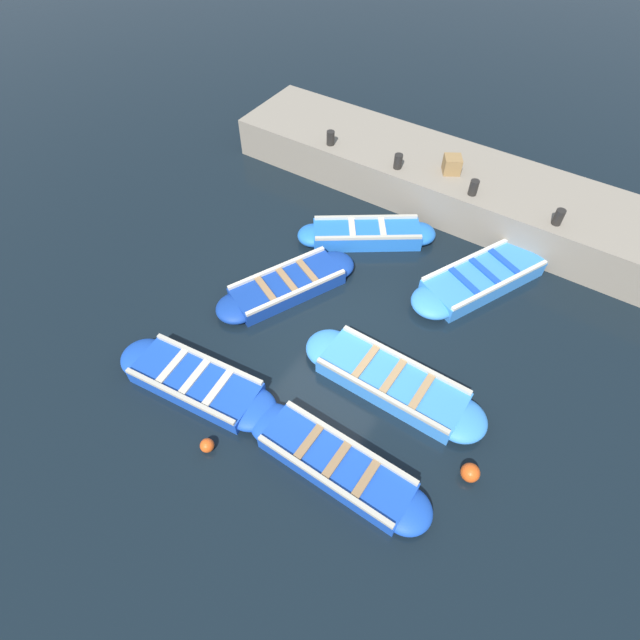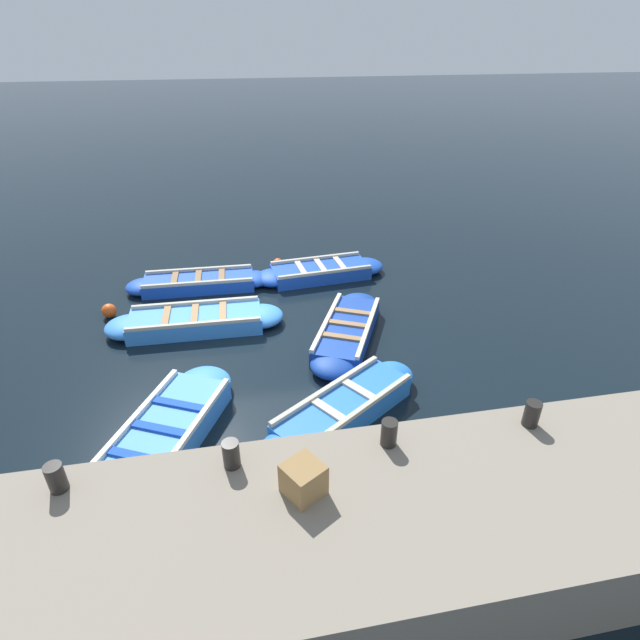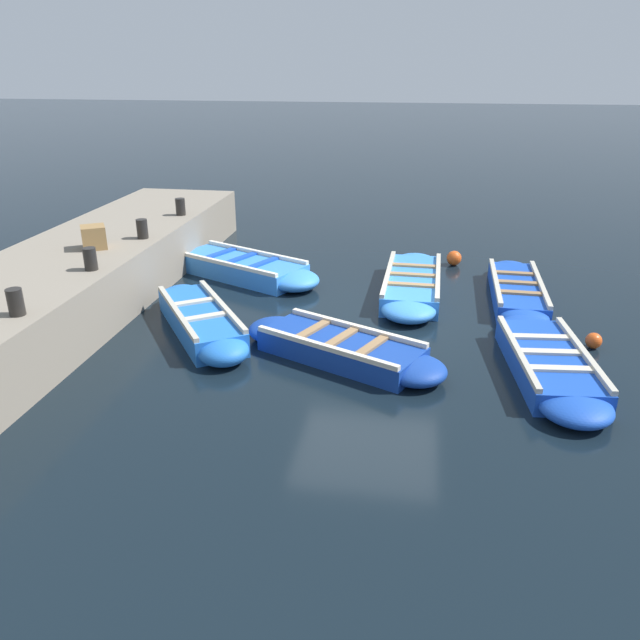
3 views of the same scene
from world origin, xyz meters
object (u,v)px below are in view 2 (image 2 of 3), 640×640
object	(u,v)px
boat_drifting	(344,409)
bollard_south	(532,414)
boat_bow_out	(320,272)
buoy_orange_near	(109,311)
boat_outer_left	(199,283)
bollard_north	(56,478)
bollard_mid_north	(231,454)
wooden_crate	(303,479)
boat_end_of_row	(196,321)
boat_alongside	(347,331)
boat_tucked	(161,439)
buoy_yellow_far	(278,263)
bollard_mid_south	(389,433)

from	to	relation	value
boat_drifting	bollard_south	xyz separation A→B (m)	(1.65, 2.05, 0.99)
boat_bow_out	buoy_orange_near	distance (m)	4.97
boat_outer_left	boat_bow_out	distance (m)	2.96
bollard_north	bollard_south	size ratio (longest dim) A/B	1.00
bollard_north	buoy_orange_near	distance (m)	5.86
bollard_north	bollard_mid_north	distance (m)	1.89
boat_drifting	wooden_crate	xyz separation A→B (m)	(2.19, -0.97, 1.01)
boat_bow_out	bollard_mid_north	distance (m)	7.31
boat_end_of_row	bollard_mid_north	size ratio (longest dim) A/B	10.40
boat_bow_out	bollard_south	world-z (taller)	bollard_south
boat_end_of_row	boat_alongside	distance (m)	3.14
boat_drifting	bollard_mid_north	world-z (taller)	bollard_mid_north
boat_bow_out	buoy_orange_near	bearing A→B (deg)	-76.98
bollard_north	boat_alongside	bearing A→B (deg)	133.23
boat_tucked	buoy_orange_near	bearing A→B (deg)	-161.09
boat_alongside	buoy_yellow_far	size ratio (longest dim) A/B	13.71
bollard_mid_south	buoy_yellow_far	xyz separation A→B (m)	(-7.67, -0.54, -1.06)
boat_bow_out	boat_tucked	bearing A→B (deg)	-32.36
bollard_mid_south	boat_tucked	bearing A→B (deg)	-117.00
bollard_mid_north	boat_alongside	bearing A→B (deg)	149.55
boat_bow_out	buoy_yellow_far	xyz separation A→B (m)	(-0.82, -0.98, -0.04)
boat_tucked	buoy_orange_near	distance (m)	4.47
boat_outer_left	buoy_yellow_far	bearing A→B (deg)	113.95
boat_alongside	boat_tucked	bearing A→B (deg)	-53.96
boat_tucked	wooden_crate	xyz separation A→B (m)	(2.04, 1.82, 1.01)
boat_alongside	bollard_south	bearing A→B (deg)	19.99
bollard_mid_south	buoy_orange_near	size ratio (longest dim) A/B	1.13
bollard_mid_north	bollard_south	bearing A→B (deg)	90.00
boat_end_of_row	boat_tucked	world-z (taller)	boat_tucked
wooden_crate	boat_tucked	bearing A→B (deg)	-138.34
boat_end_of_row	boat_tucked	distance (m)	3.43
boat_end_of_row	wooden_crate	distance (m)	5.73
boat_alongside	bollard_north	distance (m)	5.89
boat_end_of_row	bollard_mid_south	size ratio (longest dim) A/B	10.40
bollard_north	bollard_mid_south	xyz separation A→B (m)	(0.00, 3.78, 0.00)
wooden_crate	boat_bow_out	bearing A→B (deg)	168.00
buoy_orange_near	boat_drifting	bearing A→B (deg)	46.03
boat_drifting	buoy_yellow_far	world-z (taller)	boat_drifting
boat_tucked	boat_bow_out	size ratio (longest dim) A/B	1.10
boat_tucked	wooden_crate	world-z (taller)	wooden_crate
boat_bow_out	bollard_north	size ratio (longest dim) A/B	9.60
boat_alongside	boat_outer_left	world-z (taller)	boat_alongside
bollard_south	boat_drifting	bearing A→B (deg)	-128.70
boat_end_of_row	bollard_north	world-z (taller)	bollard_north
boat_alongside	bollard_mid_north	distance (m)	4.72
boat_end_of_row	bollard_mid_north	world-z (taller)	bollard_mid_north
boat_end_of_row	buoy_orange_near	bearing A→B (deg)	-113.90
boat_outer_left	wooden_crate	xyz separation A→B (m)	(7.33, 1.39, 1.04)
boat_tucked	bollard_mid_north	world-z (taller)	bollard_mid_north
boat_drifting	bollard_mid_north	distance (m)	2.58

